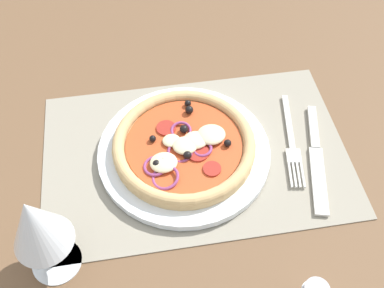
{
  "coord_description": "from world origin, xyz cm",
  "views": [
    {
      "loc": [
        7.0,
        40.41,
        55.85
      ],
      "look_at": [
        0.52,
        0.0,
        2.63
      ],
      "focal_mm": 42.38,
      "sensor_mm": 36.0,
      "label": 1
    }
  ],
  "objects_px": {
    "plate": "(184,153)",
    "fork": "(292,144)",
    "wine_glass": "(36,226)",
    "pizza": "(184,146)",
    "knife": "(316,158)"
  },
  "relations": [
    {
      "from": "knife",
      "to": "plate",
      "type": "bearing_deg",
      "value": -87.17
    },
    {
      "from": "fork",
      "to": "knife",
      "type": "height_order",
      "value": "knife"
    },
    {
      "from": "plate",
      "to": "pizza",
      "type": "xyz_separation_m",
      "value": [
        -0.0,
        0.0,
        0.02
      ]
    },
    {
      "from": "plate",
      "to": "pizza",
      "type": "relative_size",
      "value": 1.22
    },
    {
      "from": "plate",
      "to": "fork",
      "type": "bearing_deg",
      "value": 177.79
    },
    {
      "from": "knife",
      "to": "fork",
      "type": "bearing_deg",
      "value": -124.24
    },
    {
      "from": "pizza",
      "to": "wine_glass",
      "type": "relative_size",
      "value": 1.42
    },
    {
      "from": "pizza",
      "to": "knife",
      "type": "xyz_separation_m",
      "value": [
        -0.2,
        0.04,
        -0.02
      ]
    },
    {
      "from": "wine_glass",
      "to": "pizza",
      "type": "bearing_deg",
      "value": -143.21
    },
    {
      "from": "pizza",
      "to": "knife",
      "type": "distance_m",
      "value": 0.2
    },
    {
      "from": "fork",
      "to": "plate",
      "type": "bearing_deg",
      "value": -82.23
    },
    {
      "from": "wine_glass",
      "to": "knife",
      "type": "bearing_deg",
      "value": -165.02
    },
    {
      "from": "pizza",
      "to": "knife",
      "type": "bearing_deg",
      "value": 169.0
    },
    {
      "from": "pizza",
      "to": "knife",
      "type": "height_order",
      "value": "pizza"
    },
    {
      "from": "plate",
      "to": "fork",
      "type": "relative_size",
      "value": 1.44
    }
  ]
}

